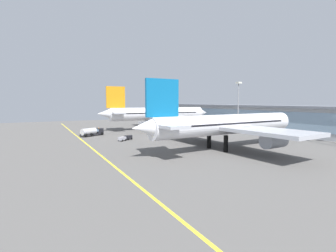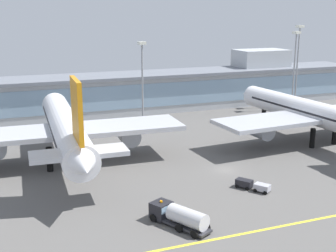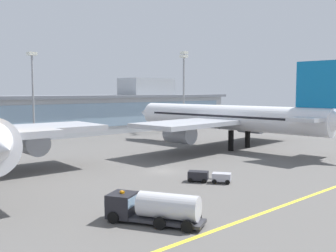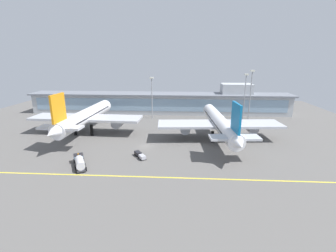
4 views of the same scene
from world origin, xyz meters
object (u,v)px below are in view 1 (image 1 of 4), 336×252
at_px(airliner_near_left, 157,114).
at_px(apron_light_mast_west, 238,98).
at_px(airliner_near_right, 226,125).
at_px(baggage_tug_near, 125,138).
at_px(fuel_tanker_truck, 92,132).

relative_size(airliner_near_left, apron_light_mast_west, 2.59).
relative_size(airliner_near_left, airliner_near_right, 0.98).
bearing_deg(baggage_tug_near, fuel_tanker_truck, 80.20).
bearing_deg(airliner_near_right, baggage_tug_near, 120.88).
xyz_separation_m(fuel_tanker_truck, apron_light_mast_west, (13.45, 56.73, 12.16)).
distance_m(baggage_tug_near, apron_light_mast_west, 51.21).
relative_size(airliner_near_right, baggage_tug_near, 9.82).
bearing_deg(fuel_tanker_truck, baggage_tug_near, -93.40).
height_order(fuel_tanker_truck, apron_light_mast_west, apron_light_mast_west).
xyz_separation_m(airliner_near_left, apron_light_mast_west, (23.34, 26.09, 6.87)).
distance_m(airliner_near_left, airliner_near_right, 52.51).
xyz_separation_m(airliner_near_left, baggage_tug_near, (25.73, -23.41, -6.01)).
xyz_separation_m(baggage_tug_near, apron_light_mast_west, (-2.39, 49.50, 12.88)).
bearing_deg(apron_light_mast_west, fuel_tanker_truck, -103.34).
height_order(airliner_near_left, airliner_near_right, airliner_near_left).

